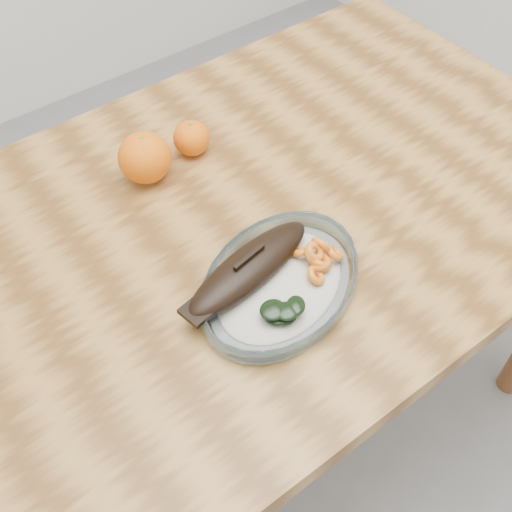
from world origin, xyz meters
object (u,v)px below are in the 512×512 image
orange_left (145,158)px  orange_right (192,138)px  plated_meal (279,281)px  dining_table (273,236)px

orange_left → orange_right: size_ratio=1.39×
plated_meal → orange_left: bearing=76.7°
plated_meal → orange_right: 0.34m
plated_meal → orange_left: 0.33m
dining_table → orange_right: (-0.05, 0.18, 0.13)m
orange_left → orange_right: orange_left is taller
orange_left → dining_table: bearing=-49.7°
dining_table → orange_left: orange_left is taller
plated_meal → orange_right: plated_meal is taller
dining_table → orange_left: 0.27m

